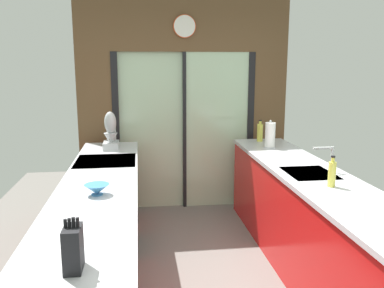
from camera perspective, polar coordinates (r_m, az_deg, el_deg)
The scene contains 12 objects.
ground_plane at distance 3.84m, azimuth 2.16°, elevation -17.84°, with size 5.04×7.60×0.02m, color slate.
back_wall_unit at distance 5.15m, azimuth -1.10°, elevation 7.52°, with size 2.64×0.12×2.70m.
left_counter_run at distance 3.18m, azimuth -13.23°, elevation -15.03°, with size 0.62×3.80×0.92m.
right_counter_run at distance 3.63m, azimuth 17.66°, elevation -11.86°, with size 0.62×3.80×0.92m.
sink_faucet at distance 3.73m, azimuth 18.62°, elevation -1.46°, with size 0.19×0.02×0.23m.
oven_range at distance 4.21m, azimuth -11.74°, elevation -8.44°, with size 0.60×0.60×0.92m.
mixing_bowl at distance 3.03m, azimuth -13.20°, elevation -6.21°, with size 0.18×0.18×0.08m.
knife_block at distance 1.99m, azimuth -16.37°, elevation -13.88°, with size 0.08×0.14×0.26m.
stand_mixer at distance 4.60m, azimuth -11.33°, elevation 1.30°, with size 0.17×0.27×0.42m.
soap_bottle_near at distance 3.31m, azimuth 19.06°, elevation -3.95°, with size 0.06×0.06×0.24m.
soap_bottle_far at distance 5.03m, azimuth 9.52°, elevation 1.66°, with size 0.07×0.07×0.26m.
paper_towel_roll at distance 4.67m, azimuth 10.91°, elevation 1.22°, with size 0.13×0.13×0.32m.
Camera 1 is at (-0.58, -2.71, 1.85)m, focal length 37.97 mm.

